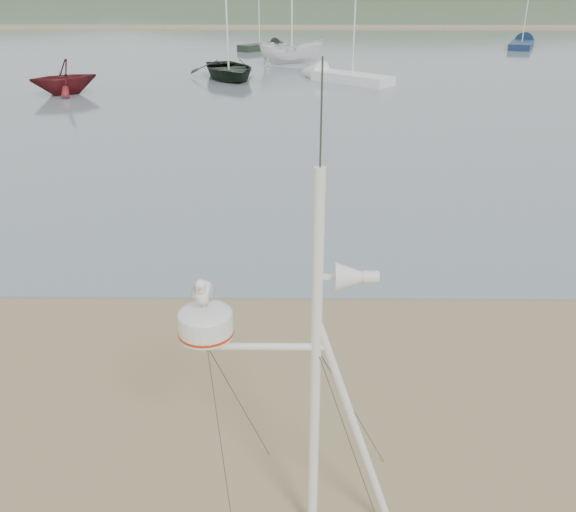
{
  "coord_description": "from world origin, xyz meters",
  "views": [
    {
      "loc": [
        2.54,
        -5.93,
        5.45
      ],
      "look_at": [
        2.47,
        1.0,
        2.27
      ],
      "focal_mm": 38.0,
      "sensor_mm": 36.0,
      "label": 1
    }
  ],
  "objects_px": {
    "boat_white": "(292,32)",
    "mast_rig": "(308,446)",
    "boat_dark": "(227,30)",
    "sailboat_blue_far": "(523,43)",
    "sailboat_white_near": "(330,75)",
    "boat_red": "(61,61)",
    "sailboat_dark_mid": "(270,46)"
  },
  "relations": [
    {
      "from": "mast_rig",
      "to": "sailboat_blue_far",
      "type": "xyz_separation_m",
      "value": [
        19.44,
        50.49,
        -0.89
      ]
    },
    {
      "from": "boat_dark",
      "to": "sailboat_dark_mid",
      "type": "xyz_separation_m",
      "value": [
        1.75,
        16.11,
        -2.41
      ]
    },
    {
      "from": "boat_white",
      "to": "boat_dark",
      "type": "bearing_deg",
      "value": 149.78
    },
    {
      "from": "boat_dark",
      "to": "sailboat_blue_far",
      "type": "height_order",
      "value": "sailboat_blue_far"
    },
    {
      "from": "sailboat_blue_far",
      "to": "boat_dark",
      "type": "bearing_deg",
      "value": -141.3
    },
    {
      "from": "sailboat_white_near",
      "to": "sailboat_blue_far",
      "type": "bearing_deg",
      "value": 47.34
    },
    {
      "from": "boat_dark",
      "to": "sailboat_white_near",
      "type": "distance_m",
      "value": 6.36
    },
    {
      "from": "boat_dark",
      "to": "boat_white",
      "type": "bearing_deg",
      "value": 37.22
    },
    {
      "from": "boat_red",
      "to": "sailboat_dark_mid",
      "type": "height_order",
      "value": "sailboat_dark_mid"
    },
    {
      "from": "boat_white",
      "to": "boat_red",
      "type": "bearing_deg",
      "value": 135.98
    },
    {
      "from": "boat_dark",
      "to": "sailboat_dark_mid",
      "type": "bearing_deg",
      "value": 63.43
    },
    {
      "from": "mast_rig",
      "to": "sailboat_blue_far",
      "type": "bearing_deg",
      "value": 68.94
    },
    {
      "from": "boat_white",
      "to": "mast_rig",
      "type": "bearing_deg",
      "value": -177.3
    },
    {
      "from": "sailboat_white_near",
      "to": "boat_dark",
      "type": "bearing_deg",
      "value": 177.35
    },
    {
      "from": "boat_red",
      "to": "sailboat_dark_mid",
      "type": "bearing_deg",
      "value": 123.61
    },
    {
      "from": "boat_red",
      "to": "boat_white",
      "type": "xyz_separation_m",
      "value": [
        11.38,
        10.91,
        0.53
      ]
    },
    {
      "from": "boat_red",
      "to": "sailboat_blue_far",
      "type": "distance_m",
      "value": 39.33
    },
    {
      "from": "boat_dark",
      "to": "sailboat_blue_far",
      "type": "distance_m",
      "value": 30.09
    },
    {
      "from": "boat_red",
      "to": "sailboat_dark_mid",
      "type": "distance_m",
      "value": 23.37
    },
    {
      "from": "mast_rig",
      "to": "boat_red",
      "type": "relative_size",
      "value": 1.52
    },
    {
      "from": "mast_rig",
      "to": "sailboat_dark_mid",
      "type": "relative_size",
      "value": 0.96
    },
    {
      "from": "boat_white",
      "to": "sailboat_dark_mid",
      "type": "relative_size",
      "value": 0.84
    },
    {
      "from": "mast_rig",
      "to": "boat_dark",
      "type": "bearing_deg",
      "value": 97.13
    },
    {
      "from": "boat_red",
      "to": "sailboat_white_near",
      "type": "height_order",
      "value": "sailboat_white_near"
    },
    {
      "from": "sailboat_white_near",
      "to": "sailboat_dark_mid",
      "type": "xyz_separation_m",
      "value": [
        -4.13,
        16.38,
        0.0
      ]
    },
    {
      "from": "sailboat_blue_far",
      "to": "sailboat_white_near",
      "type": "relative_size",
      "value": 1.12
    },
    {
      "from": "boat_white",
      "to": "sailboat_white_near",
      "type": "height_order",
      "value": "sailboat_white_near"
    },
    {
      "from": "boat_dark",
      "to": "sailboat_blue_far",
      "type": "xyz_separation_m",
      "value": [
        23.41,
        18.76,
        -2.41
      ]
    },
    {
      "from": "boat_white",
      "to": "sailboat_blue_far",
      "type": "height_order",
      "value": "sailboat_blue_far"
    },
    {
      "from": "boat_dark",
      "to": "sailboat_dark_mid",
      "type": "relative_size",
      "value": 1.04
    },
    {
      "from": "boat_dark",
      "to": "sailboat_white_near",
      "type": "bearing_deg",
      "value": -23.03
    },
    {
      "from": "boat_white",
      "to": "sailboat_white_near",
      "type": "xyz_separation_m",
      "value": [
        2.25,
        -5.99,
        -1.89
      ]
    }
  ]
}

